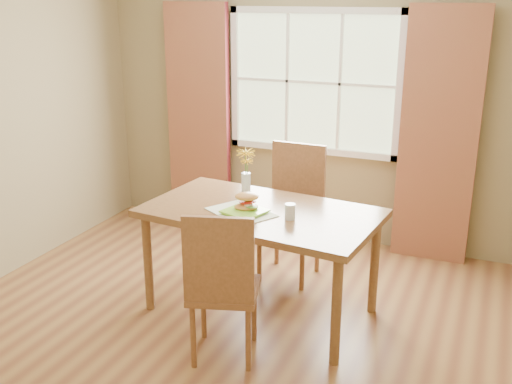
{
  "coord_description": "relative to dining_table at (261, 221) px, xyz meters",
  "views": [
    {
      "loc": [
        1.64,
        -3.4,
        2.27
      ],
      "look_at": [
        0.1,
        0.26,
        0.95
      ],
      "focal_mm": 42.0,
      "sensor_mm": 36.0,
      "label": 1
    }
  ],
  "objects": [
    {
      "name": "water_glass",
      "position": [
        0.25,
        -0.1,
        0.13
      ],
      "size": [
        0.07,
        0.07,
        0.11
      ],
      "color": "silver",
      "rests_on": "dining_table"
    },
    {
      "name": "room",
      "position": [
        -0.12,
        -0.31,
        0.63
      ],
      "size": [
        4.24,
        3.84,
        2.74
      ],
      "color": "olive",
      "rests_on": "ground"
    },
    {
      "name": "placemat",
      "position": [
        -0.11,
        -0.11,
        0.09
      ],
      "size": [
        0.56,
        0.51,
        0.01
      ],
      "primitive_type": "cube",
      "rotation": [
        0.0,
        0.0,
        -0.53
      ],
      "color": "beige",
      "rests_on": "dining_table"
    },
    {
      "name": "chair_near",
      "position": [
        0.03,
        -0.71,
        -0.15
      ],
      "size": [
        0.54,
        0.54,
        1.04
      ],
      "rotation": [
        0.0,
        0.0,
        0.29
      ],
      "color": "brown",
      "rests_on": "room"
    },
    {
      "name": "curtain_left",
      "position": [
        -1.27,
        1.47,
        0.38
      ],
      "size": [
        0.65,
        0.08,
        2.2
      ],
      "primitive_type": "cube",
      "color": "maroon",
      "rests_on": "room"
    },
    {
      "name": "dining_table",
      "position": [
        0.0,
        0.0,
        0.0
      ],
      "size": [
        1.74,
        1.09,
        0.8
      ],
      "rotation": [
        0.0,
        0.0,
        -0.1
      ],
      "color": "brown",
      "rests_on": "room"
    },
    {
      "name": "curtain_right",
      "position": [
        1.03,
        1.47,
        0.38
      ],
      "size": [
        0.65,
        0.08,
        2.2
      ],
      "primitive_type": "cube",
      "color": "maroon",
      "rests_on": "room"
    },
    {
      "name": "window",
      "position": [
        -0.12,
        1.56,
        0.78
      ],
      "size": [
        1.62,
        0.06,
        1.32
      ],
      "color": "#AFC293",
      "rests_on": "room"
    },
    {
      "name": "flower_vase",
      "position": [
        -0.23,
        0.26,
        0.3
      ],
      "size": [
        0.15,
        0.15,
        0.36
      ],
      "color": "silver",
      "rests_on": "dining_table"
    },
    {
      "name": "croissant_sandwich",
      "position": [
        -0.07,
        -0.09,
        0.16
      ],
      "size": [
        0.21,
        0.18,
        0.13
      ],
      "rotation": [
        0.0,
        0.0,
        0.41
      ],
      "color": "#F2A352",
      "rests_on": "plate"
    },
    {
      "name": "plate",
      "position": [
        -0.07,
        -0.13,
        0.1
      ],
      "size": [
        0.32,
        0.32,
        0.01
      ],
      "primitive_type": "cube",
      "rotation": [
        0.0,
        0.0,
        -0.31
      ],
      "color": "#84D034",
      "rests_on": "placemat"
    },
    {
      "name": "chair_far",
      "position": [
        0.0,
        0.72,
        -0.11
      ],
      "size": [
        0.48,
        0.48,
        1.11
      ],
      "rotation": [
        0.0,
        0.0,
        -0.03
      ],
      "color": "brown",
      "rests_on": "room"
    }
  ]
}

